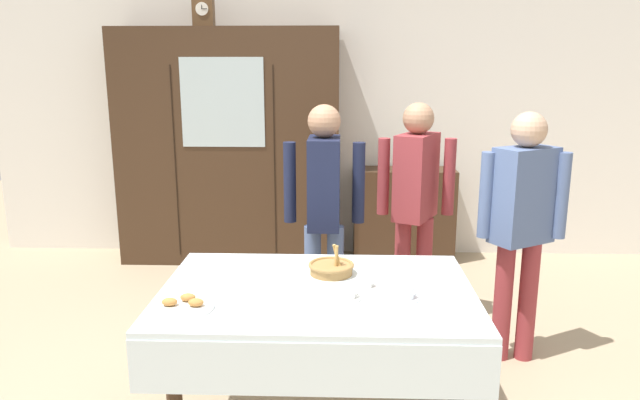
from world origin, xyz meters
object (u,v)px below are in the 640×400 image
(wall_cabinet, at_px, (229,148))
(person_behind_table_left, at_px, (522,215))
(spoon_center, at_px, (219,280))
(tea_cup_mid_left, at_px, (406,294))
(tea_cup_near_right, at_px, (348,294))
(bread_basket, at_px, (331,268))
(bookshelf_low, at_px, (404,214))
(spoon_near_left, at_px, (260,271))
(person_behind_table_right, at_px, (416,194))
(mantel_clock, at_px, (203,13))
(tea_cup_far_left, at_px, (365,283))
(pastry_plate, at_px, (183,305))
(dining_table, at_px, (317,310))
(book_stack, at_px, (405,163))
(person_by_cabinet, at_px, (324,201))

(wall_cabinet, relative_size, person_behind_table_left, 1.37)
(person_behind_table_left, bearing_deg, spoon_center, -159.85)
(wall_cabinet, bearing_deg, tea_cup_mid_left, -63.82)
(tea_cup_near_right, relative_size, tea_cup_mid_left, 1.00)
(tea_cup_near_right, xyz_separation_m, bread_basket, (-0.08, 0.33, 0.01))
(bookshelf_low, height_order, spoon_near_left, bookshelf_low)
(tea_cup_mid_left, xyz_separation_m, person_behind_table_right, (0.20, 1.33, 0.18))
(bread_basket, relative_size, person_behind_table_right, 0.15)
(mantel_clock, height_order, bread_basket, mantel_clock)
(tea_cup_far_left, height_order, person_behind_table_left, person_behind_table_left)
(mantel_clock, distance_m, person_behind_table_right, 2.53)
(bookshelf_low, bearing_deg, pastry_plate, -114.33)
(dining_table, distance_m, tea_cup_near_right, 0.22)
(wall_cabinet, height_order, person_behind_table_left, wall_cabinet)
(book_stack, bearing_deg, pastry_plate, -114.33)
(pastry_plate, bearing_deg, tea_cup_near_right, 10.00)
(pastry_plate, distance_m, person_behind_table_left, 2.03)
(dining_table, height_order, book_stack, book_stack)
(tea_cup_far_left, xyz_separation_m, person_behind_table_right, (0.39, 1.19, 0.18))
(spoon_center, bearing_deg, tea_cup_mid_left, -12.72)
(book_stack, bearing_deg, spoon_near_left, -113.03)
(wall_cabinet, bearing_deg, spoon_near_left, -75.79)
(wall_cabinet, xyz_separation_m, bread_basket, (0.97, -2.36, -0.29))
(tea_cup_far_left, bearing_deg, bookshelf_low, 79.70)
(book_stack, bearing_deg, tea_cup_near_right, -101.48)
(bread_basket, bearing_deg, tea_cup_mid_left, -42.70)
(dining_table, relative_size, person_behind_table_right, 0.98)
(bookshelf_low, xyz_separation_m, person_behind_table_right, (-0.08, -1.41, 0.51))
(book_stack, relative_size, tea_cup_far_left, 1.76)
(tea_cup_far_left, xyz_separation_m, person_behind_table_left, (0.96, 0.69, 0.17))
(bread_basket, xyz_separation_m, spoon_center, (-0.57, -0.12, -0.03))
(tea_cup_far_left, bearing_deg, person_by_cabinet, 103.15)
(tea_cup_far_left, bearing_deg, spoon_near_left, 158.36)
(mantel_clock, xyz_separation_m, tea_cup_far_left, (1.31, -2.55, -1.47))
(pastry_plate, xyz_separation_m, person_behind_table_right, (1.21, 1.46, 0.20))
(person_behind_table_left, bearing_deg, person_by_cabinet, 167.12)
(dining_table, bearing_deg, person_behind_table_right, 63.27)
(person_behind_table_right, relative_size, person_behind_table_left, 1.01)
(tea_cup_far_left, relative_size, spoon_center, 1.09)
(book_stack, distance_m, person_by_cabinet, 1.78)
(tea_cup_near_right, xyz_separation_m, tea_cup_mid_left, (0.27, 0.00, 0.00))
(pastry_plate, distance_m, spoon_center, 0.35)
(spoon_near_left, bearing_deg, person_by_cabinet, 67.12)
(bread_basket, height_order, spoon_center, bread_basket)
(pastry_plate, bearing_deg, bread_basket, 34.89)
(person_behind_table_right, distance_m, person_by_cabinet, 0.66)
(tea_cup_near_right, height_order, person_behind_table_left, person_behind_table_left)
(book_stack, xyz_separation_m, person_by_cabinet, (-0.70, -1.63, 0.02))
(pastry_plate, bearing_deg, spoon_center, 75.24)
(spoon_near_left, xyz_separation_m, spoon_center, (-0.19, -0.14, 0.00))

